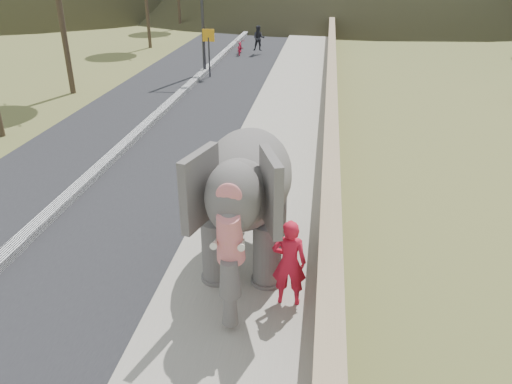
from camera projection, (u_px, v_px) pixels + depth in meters
ground at (244, 275)px, 9.95m from camera, size 160.00×160.00×0.00m
road at (158, 117)px, 19.49m from camera, size 7.00×120.00×0.03m
median at (158, 115)px, 19.44m from camera, size 0.35×120.00×0.22m
walkway at (286, 121)px, 18.84m from camera, size 3.00×120.00×0.15m
parapet at (331, 110)px, 18.43m from camera, size 0.30×120.00×1.10m
signboard at (209, 45)px, 24.97m from camera, size 0.60×0.08×2.40m
elephant_and_man at (248, 196)px, 9.72m from camera, size 2.27×3.90×2.79m
motorcyclist at (247, 44)px, 31.16m from camera, size 1.97×1.82×1.77m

